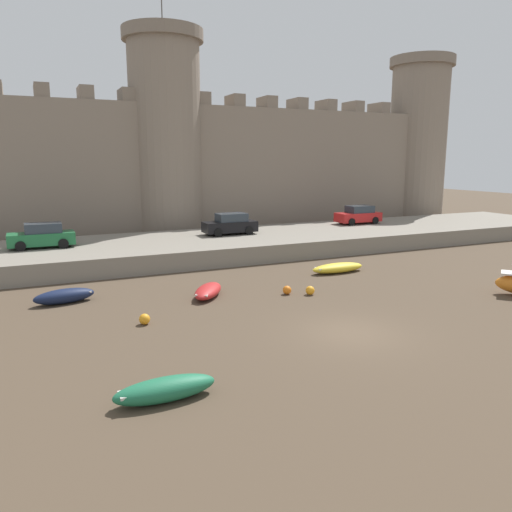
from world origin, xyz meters
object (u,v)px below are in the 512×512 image
object	(u,v)px
rowboat_near_channel_left	(338,268)
rowboat_foreground_left	(208,291)
car_quay_centre_east	(358,215)
car_quay_west	(42,236)
mooring_buoy_near_shore	(145,319)
rowboat_midflat_right	(64,296)
mooring_buoy_off_centre	(287,290)
mooring_buoy_mid_mud	(310,290)
rowboat_near_channel_right	(165,389)
car_quay_centre_west	(230,224)

from	to	relation	value
rowboat_near_channel_left	rowboat_foreground_left	size ratio (longest dim) A/B	1.19
car_quay_centre_east	car_quay_west	size ratio (longest dim) A/B	1.00
rowboat_near_channel_left	mooring_buoy_near_shore	xyz separation A→B (m)	(-13.14, -4.90, -0.08)
rowboat_midflat_right	mooring_buoy_off_centre	xyz separation A→B (m)	(10.72, -3.13, -0.15)
rowboat_midflat_right	rowboat_near_channel_left	bearing A→B (deg)	0.15
rowboat_midflat_right	car_quay_centre_east	distance (m)	28.21
rowboat_foreground_left	rowboat_near_channel_left	bearing A→B (deg)	11.52
rowboat_midflat_right	car_quay_west	world-z (taller)	car_quay_west
mooring_buoy_mid_mud	rowboat_near_channel_left	bearing A→B (deg)	41.59
rowboat_foreground_left	mooring_buoy_off_centre	world-z (taller)	rowboat_foreground_left
rowboat_near_channel_left	rowboat_midflat_right	world-z (taller)	rowboat_midflat_right
rowboat_near_channel_right	car_quay_west	bearing A→B (deg)	96.54
mooring_buoy_near_shore	car_quay_centre_west	bearing A→B (deg)	56.40
rowboat_midflat_right	mooring_buoy_mid_mud	size ratio (longest dim) A/B	6.41
rowboat_foreground_left	car_quay_centre_east	distance (m)	23.16
rowboat_near_channel_left	mooring_buoy_near_shore	bearing A→B (deg)	-159.53
mooring_buoy_near_shore	rowboat_near_channel_right	bearing A→B (deg)	-97.60
rowboat_near_channel_right	car_quay_centre_west	size ratio (longest dim) A/B	0.75
rowboat_foreground_left	mooring_buoy_off_centre	distance (m)	4.12
car_quay_centre_west	car_quay_west	world-z (taller)	same
rowboat_foreground_left	rowboat_midflat_right	distance (m)	7.05
rowboat_foreground_left	rowboat_midflat_right	size ratio (longest dim) A/B	1.02
rowboat_near_channel_left	mooring_buoy_mid_mud	size ratio (longest dim) A/B	7.77
rowboat_near_channel_left	rowboat_foreground_left	world-z (taller)	rowboat_foreground_left
rowboat_near_channel_right	rowboat_midflat_right	distance (m)	12.13
mooring_buoy_mid_mud	mooring_buoy_near_shore	distance (m)	8.96
rowboat_midflat_right	rowboat_foreground_left	bearing A→B (deg)	-15.07
mooring_buoy_off_centre	mooring_buoy_near_shore	bearing A→B (deg)	-167.54
rowboat_near_channel_left	car_quay_centre_west	world-z (taller)	car_quay_centre_west
rowboat_near_channel_left	car_quay_west	bearing A→B (deg)	149.58
mooring_buoy_off_centre	car_quay_west	world-z (taller)	car_quay_west
rowboat_near_channel_left	rowboat_foreground_left	xyz separation A→B (m)	(-9.20, -1.88, 0.00)
rowboat_near_channel_left	rowboat_foreground_left	bearing A→B (deg)	-168.48
rowboat_near_channel_right	mooring_buoy_near_shore	bearing A→B (deg)	82.40
car_quay_centre_east	rowboat_near_channel_left	bearing A→B (deg)	-130.77
rowboat_midflat_right	mooring_buoy_off_centre	world-z (taller)	rowboat_midflat_right
mooring_buoy_off_centre	car_quay_west	size ratio (longest dim) A/B	0.11
rowboat_midflat_right	mooring_buoy_mid_mud	xyz separation A→B (m)	(11.76, -3.72, -0.14)
mooring_buoy_mid_mud	car_quay_centre_west	distance (m)	14.06
mooring_buoy_mid_mud	mooring_buoy_near_shore	xyz separation A→B (m)	(-8.89, -1.14, 0.00)
mooring_buoy_mid_mud	car_quay_west	size ratio (longest dim) A/B	0.11
rowboat_foreground_left	car_quay_centre_east	xyz separation A→B (m)	(18.96, 13.19, 1.70)
rowboat_foreground_left	mooring_buoy_near_shore	world-z (taller)	rowboat_foreground_left
rowboat_near_channel_left	rowboat_near_channel_right	distance (m)	18.52
rowboat_near_channel_right	car_quay_centre_east	size ratio (longest dim) A/B	0.75
mooring_buoy_near_shore	car_quay_west	bearing A→B (deg)	103.24
rowboat_near_channel_right	mooring_buoy_mid_mud	xyz separation A→B (m)	(9.84, 8.25, -0.13)
rowboat_near_channel_right	mooring_buoy_off_centre	distance (m)	12.48
rowboat_midflat_right	car_quay_centre_east	size ratio (longest dim) A/B	0.73
car_quay_centre_east	car_quay_centre_west	bearing A→B (deg)	-174.76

